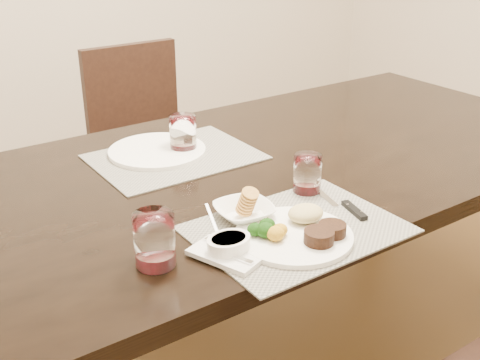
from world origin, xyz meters
TOP-DOWN VIEW (x-y plane):
  - ground_plane at (0.00, 0.00)m, footprint 4.50×4.50m
  - dining_table at (0.00, 0.00)m, footprint 2.00×1.00m
  - chair_far at (0.00, 0.93)m, footprint 0.42×0.42m
  - placemat_near at (-0.26, -0.37)m, footprint 0.46×0.34m
  - placemat_far at (-0.27, 0.16)m, footprint 0.46×0.34m
  - dinner_plate at (-0.28, -0.41)m, footprint 0.26×0.26m
  - napkin_fork at (-0.46, -0.38)m, footprint 0.13×0.17m
  - steak_knife at (-0.09, -0.37)m, footprint 0.05×0.22m
  - cracker_bowl at (-0.33, -0.26)m, footprint 0.15×0.15m
  - sauce_ramekin at (-0.44, -0.38)m, footprint 0.10×0.14m
  - wine_glass_near at (-0.11, -0.23)m, footprint 0.07×0.07m
  - far_plate at (-0.30, 0.22)m, footprint 0.29×0.29m
  - wine_glass_far at (-0.23, 0.19)m, footprint 0.08×0.08m
  - wine_glass_side at (-0.59, -0.32)m, footprint 0.08×0.08m

SIDE VIEW (x-z plane):
  - ground_plane at x=0.00m, z-range 0.00..0.00m
  - chair_far at x=0.00m, z-range 0.05..0.95m
  - dining_table at x=0.00m, z-range 0.29..1.04m
  - placemat_near at x=-0.26m, z-range 0.75..0.75m
  - placemat_far at x=-0.27m, z-range 0.75..0.75m
  - steak_knife at x=-0.09m, z-range 0.75..0.76m
  - napkin_fork at x=-0.46m, z-range 0.75..0.77m
  - far_plate at x=-0.30m, z-range 0.75..0.77m
  - dinner_plate at x=-0.28m, z-range 0.75..0.79m
  - cracker_bowl at x=-0.33m, z-range 0.74..0.80m
  - sauce_ramekin at x=-0.44m, z-range 0.74..0.81m
  - wine_glass_near at x=-0.11m, z-range 0.75..0.85m
  - wine_glass_side at x=-0.59m, z-range 0.74..0.86m
  - wine_glass_far at x=-0.23m, z-range 0.75..0.86m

